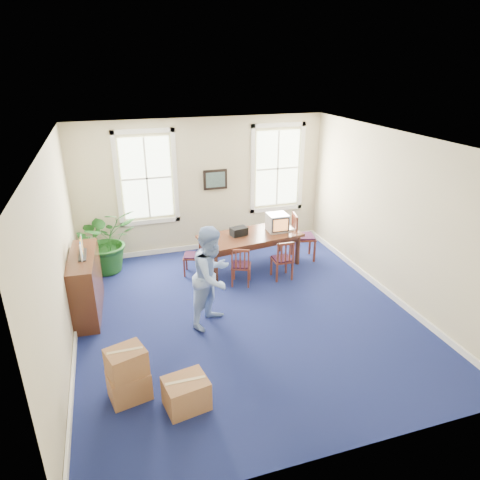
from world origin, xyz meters
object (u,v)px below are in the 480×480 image
object	(u,v)px
cardboard_boxes	(142,365)
crt_tv	(277,222)
man	(212,276)
credenza	(86,283)
conference_table	(250,250)
potted_plant	(106,240)
chair_near_left	(241,265)

from	to	relation	value
cardboard_boxes	crt_tv	bearing A→B (deg)	45.02
man	cardboard_boxes	world-z (taller)	man
credenza	cardboard_boxes	xyz separation A→B (m)	(0.77, -2.38, -0.20)
conference_table	cardboard_boxes	bearing A→B (deg)	-137.69
man	credenza	xyz separation A→B (m)	(-2.14, 1.00, -0.30)
credenza	conference_table	bearing A→B (deg)	18.89
potted_plant	cardboard_boxes	xyz separation A→B (m)	(0.35, -4.09, -0.32)
credenza	potted_plant	world-z (taller)	potted_plant
crt_tv	credenza	xyz separation A→B (m)	(-4.17, -1.03, -0.35)
conference_table	credenza	xyz separation A→B (m)	(-3.51, -0.98, 0.24)
chair_near_left	potted_plant	distance (m)	3.04
conference_table	crt_tv	distance (m)	0.89
chair_near_left	credenza	bearing A→B (deg)	27.01
conference_table	potted_plant	world-z (taller)	potted_plant
conference_table	potted_plant	size ratio (longest dim) A/B	1.54
conference_table	potted_plant	distance (m)	3.20
conference_table	credenza	size ratio (longest dim) A/B	1.43
crt_tv	chair_near_left	size ratio (longest dim) A/B	0.55
conference_table	man	bearing A→B (deg)	-133.11
conference_table	crt_tv	world-z (taller)	crt_tv
conference_table	credenza	world-z (taller)	credenza
chair_near_left	potted_plant	world-z (taller)	potted_plant
conference_table	potted_plant	bearing A→B (deg)	158.23
chair_near_left	man	bearing A→B (deg)	76.26
crt_tv	man	xyz separation A→B (m)	(-2.03, -2.03, -0.05)
crt_tv	potted_plant	world-z (taller)	potted_plant
cardboard_boxes	conference_table	bearing A→B (deg)	50.77
chair_near_left	man	size ratio (longest dim) A/B	0.47
chair_near_left	man	distance (m)	1.59
crt_tv	potted_plant	size ratio (longest dim) A/B	0.33
man	conference_table	bearing A→B (deg)	13.14
crt_tv	cardboard_boxes	size ratio (longest dim) A/B	0.33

